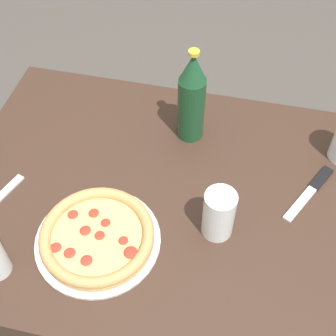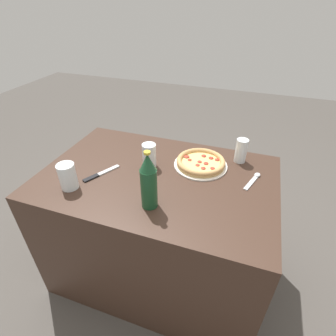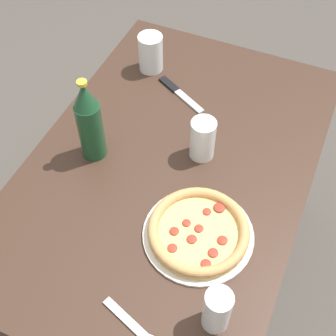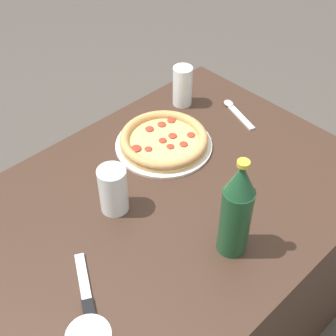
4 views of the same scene
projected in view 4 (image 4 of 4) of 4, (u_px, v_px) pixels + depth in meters
name	position (u px, v px, depth m)	size (l,w,h in m)	color
table	(156.00, 289.00, 1.47)	(1.20, 0.79, 0.77)	#3D281E
pizza_veggie	(164.00, 141.00, 1.38)	(0.29, 0.29, 0.04)	silver
glass_orange_juice	(113.00, 191.00, 1.17)	(0.07, 0.07, 0.13)	white
glass_iced_tea	(182.00, 88.00, 1.51)	(0.06, 0.06, 0.13)	white
beer_bottle	(236.00, 210.00, 1.03)	(0.07, 0.07, 0.28)	#194728
knife	(86.00, 296.00, 1.02)	(0.12, 0.19, 0.01)	black
spoon	(235.00, 110.00, 1.51)	(0.08, 0.16, 0.01)	silver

